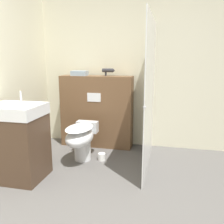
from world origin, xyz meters
name	(u,v)px	position (x,y,z in m)	size (l,w,h in m)	color
wall_back	(124,71)	(0.00, 2.43, 1.25)	(8.00, 0.06, 2.50)	beige
partition_panel	(97,111)	(-0.41, 2.21, 0.59)	(1.19, 0.29, 1.18)	brown
shower_glass	(150,94)	(0.50, 1.65, 0.99)	(0.04, 1.50, 1.98)	silver
toilet	(81,138)	(-0.44, 1.52, 0.34)	(0.36, 0.71, 0.52)	white
sink_vanity	(17,142)	(-1.02, 0.86, 0.47)	(0.64, 0.54, 1.07)	#473323
hair_drier	(108,71)	(-0.22, 2.25, 1.26)	(0.21, 0.06, 0.12)	#2D2D33
folded_towel	(79,73)	(-0.69, 2.19, 1.22)	(0.25, 0.17, 0.08)	#8C9EAD
spare_toilet_roll	(102,157)	(-0.16, 1.61, 0.05)	(0.11, 0.11, 0.10)	white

